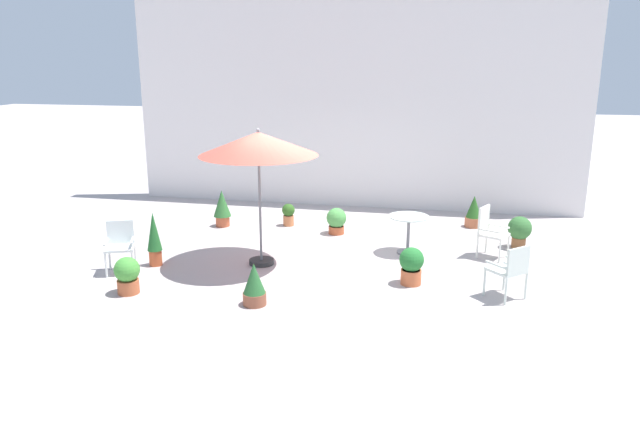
% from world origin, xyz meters
% --- Properties ---
extents(ground_plane, '(60.00, 60.00, 0.00)m').
position_xyz_m(ground_plane, '(0.00, 0.00, 0.00)').
color(ground_plane, '#B2A6A2').
extents(villa_facade, '(10.77, 0.30, 5.34)m').
position_xyz_m(villa_facade, '(0.00, 3.93, 2.67)').
color(villa_facade, silver).
rests_on(villa_facade, ground).
extents(patio_umbrella_0, '(2.04, 2.04, 2.41)m').
position_xyz_m(patio_umbrella_0, '(-0.90, -0.70, 2.13)').
color(patio_umbrella_0, '#2D2D2D').
rests_on(patio_umbrella_0, ground).
extents(cafe_table_0, '(0.74, 0.74, 0.72)m').
position_xyz_m(cafe_table_0, '(1.60, 0.44, 0.50)').
color(cafe_table_0, silver).
rests_on(cafe_table_0, ground).
extents(patio_chair_0, '(0.66, 0.66, 0.86)m').
position_xyz_m(patio_chair_0, '(3.24, -1.46, 0.50)').
color(patio_chair_0, silver).
rests_on(patio_chair_0, ground).
extents(patio_chair_1, '(0.60, 0.60, 0.94)m').
position_xyz_m(patio_chair_1, '(3.06, 0.52, 0.53)').
color(patio_chair_1, white).
rests_on(patio_chair_1, ground).
extents(patio_chair_2, '(0.60, 0.58, 0.87)m').
position_xyz_m(patio_chair_2, '(-3.14, -1.53, 0.51)').
color(patio_chair_2, white).
rests_on(patio_chair_2, ground).
extents(potted_plant_0, '(0.40, 0.40, 0.62)m').
position_xyz_m(potted_plant_0, '(1.75, -1.13, 0.33)').
color(potted_plant_0, '#CD643B').
rests_on(potted_plant_0, ground).
extents(potted_plant_1, '(0.26, 0.26, 0.97)m').
position_xyz_m(potted_plant_1, '(-2.71, -1.14, 0.51)').
color(potted_plant_1, '#C1542F').
rests_on(potted_plant_1, ground).
extents(potted_plant_2, '(0.41, 0.41, 0.55)m').
position_xyz_m(potted_plant_2, '(0.07, 1.40, 0.29)').
color(potted_plant_2, '#B35330').
rests_on(potted_plant_2, ground).
extents(potted_plant_3, '(0.45, 0.45, 0.62)m').
position_xyz_m(potted_plant_3, '(3.67, 1.18, 0.36)').
color(potted_plant_3, brown).
rests_on(potted_plant_3, ground).
extents(potted_plant_4, '(0.28, 0.28, 0.49)m').
position_xyz_m(potted_plant_4, '(-1.06, 1.79, 0.26)').
color(potted_plant_4, '#C27045').
rests_on(potted_plant_4, ground).
extents(potted_plant_5, '(0.35, 0.35, 0.65)m').
position_xyz_m(potted_plant_5, '(-0.47, -2.44, 0.31)').
color(potted_plant_5, brown).
rests_on(potted_plant_5, ground).
extents(potted_plant_6, '(0.36, 0.36, 0.69)m').
position_xyz_m(potted_plant_6, '(2.87, 2.50, 0.33)').
color(potted_plant_6, '#B1603F').
rests_on(potted_plant_6, ground).
extents(potted_plant_7, '(0.39, 0.39, 0.59)m').
position_xyz_m(potted_plant_7, '(-2.53, -2.42, 0.31)').
color(potted_plant_7, '#B75B36').
rests_on(potted_plant_7, ground).
extents(potted_plant_8, '(0.38, 0.38, 0.79)m').
position_xyz_m(potted_plant_8, '(-2.44, 1.46, 0.43)').
color(potted_plant_8, '#BE5737').
rests_on(potted_plant_8, ground).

